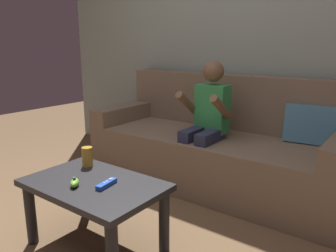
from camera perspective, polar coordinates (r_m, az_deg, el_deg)
The scene contains 7 objects.
wall_back at distance 3.04m, azimuth 12.07°, elevation 15.65°, with size 4.18×0.05×2.50m, color gray.
couch at distance 2.79m, azimuth 8.54°, elevation -3.69°, with size 2.09×0.80×0.89m.
person_seated_on_couch at distance 2.57m, azimuth 6.57°, elevation 1.15°, with size 0.35×0.43×1.02m.
coffee_table at distance 1.93m, azimuth -12.48°, elevation -11.38°, with size 0.77×0.49×0.40m.
game_remote_blue_near_edge at distance 1.83m, azimuth -10.49°, elevation -9.74°, with size 0.06×0.14×0.03m.
nunchuk_lime at distance 1.86m, azimuth -15.73°, elevation -9.36°, with size 0.09×0.10×0.05m.
soda_can at distance 2.12m, azimuth -13.67°, elevation -5.14°, with size 0.07×0.07×0.12m, color #B78C2D.
Camera 1 is at (1.28, -0.89, 1.13)m, focal length 35.53 mm.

